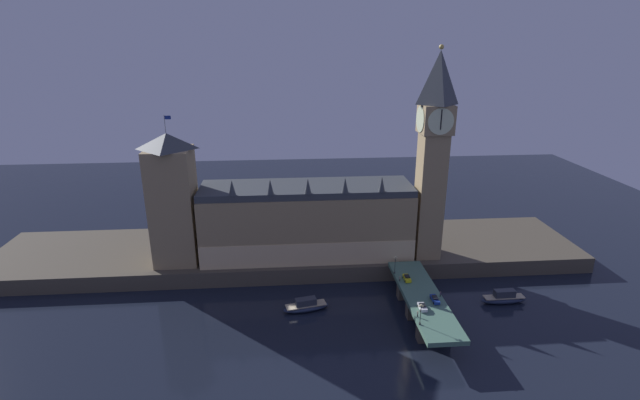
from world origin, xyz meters
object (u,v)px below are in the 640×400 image
object	(u,v)px
clock_tower	(433,151)
victoria_tower	(173,199)
pedestrian_far_rail	(400,278)
pedestrian_mid_walk	(440,294)
street_lamp_near	(421,312)
boat_downstream	(504,298)
pedestrian_near_rail	(418,314)
car_southbound_lead	(435,299)
car_northbound_trail	(422,307)
street_lamp_far	(395,263)
car_northbound_lead	(407,278)
boat_upstream	(306,306)

from	to	relation	value
clock_tower	victoria_tower	distance (m)	90.51
pedestrian_far_rail	pedestrian_mid_walk	bearing A→B (deg)	-46.41
street_lamp_near	boat_downstream	distance (m)	41.03
clock_tower	pedestrian_far_rail	size ratio (longest dim) A/B	39.52
pedestrian_far_rail	pedestrian_near_rail	bearing A→B (deg)	-90.00
street_lamp_near	pedestrian_near_rail	bearing A→B (deg)	83.77
boat_downstream	pedestrian_near_rail	bearing A→B (deg)	-153.29
pedestrian_mid_walk	pedestrian_far_rail	world-z (taller)	pedestrian_far_rail
car_southbound_lead	boat_downstream	distance (m)	28.68
victoria_tower	car_northbound_trail	bearing A→B (deg)	-28.20
clock_tower	car_northbound_trail	world-z (taller)	clock_tower
street_lamp_far	car_southbound_lead	bearing A→B (deg)	-66.82
victoria_tower	car_northbound_lead	world-z (taller)	victoria_tower
pedestrian_mid_walk	boat_downstream	world-z (taller)	pedestrian_mid_walk
car_southbound_lead	street_lamp_near	size ratio (longest dim) A/B	0.76
car_southbound_lead	street_lamp_far	distance (m)	20.01
car_northbound_trail	street_lamp_near	distance (m)	8.59
victoria_tower	boat_downstream	distance (m)	114.78
boat_downstream	pedestrian_far_rail	bearing A→B (deg)	174.16
pedestrian_far_rail	victoria_tower	bearing A→B (deg)	161.75
car_southbound_lead	street_lamp_far	xyz separation A→B (m)	(-7.77, 18.16, 3.23)
victoria_tower	boat_upstream	size ratio (longest dim) A/B	3.46
car_northbound_lead	pedestrian_near_rail	world-z (taller)	pedestrian_near_rail
clock_tower	car_northbound_trail	size ratio (longest dim) A/B	17.71
pedestrian_far_rail	boat_downstream	size ratio (longest dim) A/B	0.12
car_northbound_trail	pedestrian_near_rail	size ratio (longest dim) A/B	2.25
clock_tower	car_southbound_lead	bearing A→B (deg)	-102.20
victoria_tower	street_lamp_near	bearing A→B (deg)	-33.32
pedestrian_near_rail	street_lamp_far	size ratio (longest dim) A/B	0.29
pedestrian_near_rail	street_lamp_near	world-z (taller)	street_lamp_near
clock_tower	street_lamp_far	distance (m)	40.08
pedestrian_near_rail	pedestrian_mid_walk	size ratio (longest dim) A/B	1.10
car_southbound_lead	pedestrian_near_rail	xyz separation A→B (m)	(-7.37, -7.62, 0.27)
pedestrian_near_rail	clock_tower	bearing A→B (deg)	70.57
street_lamp_far	boat_upstream	distance (m)	32.52
car_northbound_trail	street_lamp_near	size ratio (longest dim) A/B	0.66
victoria_tower	car_northbound_lead	bearing A→B (deg)	-17.35
car_southbound_lead	boat_upstream	xyz separation A→B (m)	(-37.66, 10.05, -6.68)
victoria_tower	car_southbound_lead	bearing A→B (deg)	-24.54
pedestrian_mid_walk	street_lamp_far	size ratio (longest dim) A/B	0.27
boat_downstream	boat_upstream	bearing A→B (deg)	179.36
pedestrian_mid_walk	street_lamp_far	bearing A→B (deg)	123.09
car_southbound_lead	pedestrian_far_rail	size ratio (longest dim) A/B	2.57
clock_tower	boat_downstream	world-z (taller)	clock_tower
street_lamp_far	pedestrian_mid_walk	bearing A→B (deg)	-56.91
pedestrian_mid_walk	car_northbound_lead	bearing A→B (deg)	124.21
car_northbound_lead	pedestrian_mid_walk	xyz separation A→B (m)	(7.37, -10.84, 0.14)
victoria_tower	street_lamp_far	size ratio (longest dim) A/B	8.25
pedestrian_mid_walk	boat_upstream	xyz separation A→B (m)	(-40.12, 7.59, -6.85)
clock_tower	street_lamp_near	xyz separation A→B (m)	(-15.19, -45.59, -33.37)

